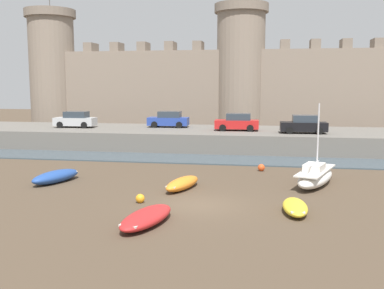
{
  "coord_description": "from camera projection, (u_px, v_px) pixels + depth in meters",
  "views": [
    {
      "loc": [
        3.38,
        -22.1,
        6.17
      ],
      "look_at": [
        -1.15,
        4.59,
        2.5
      ],
      "focal_mm": 42.0,
      "sensor_mm": 36.0,
      "label": 1
    }
  ],
  "objects": [
    {
      "name": "sailboat_near_channel_right",
      "position": [
        315.0,
        176.0,
        27.41
      ],
      "size": [
        3.35,
        5.77,
        5.0
      ],
      "color": "silver",
      "rests_on": "ground"
    },
    {
      "name": "car_quay_east",
      "position": [
        169.0,
        120.0,
        45.75
      ],
      "size": [
        4.15,
        1.97,
        1.62
      ],
      "color": "#263F99",
      "rests_on": "quay_road"
    },
    {
      "name": "rowboat_midflat_left",
      "position": [
        182.0,
        183.0,
        26.4
      ],
      "size": [
        2.04,
        3.69,
        0.7
      ],
      "color": "orange",
      "rests_on": "ground"
    },
    {
      "name": "mooring_buoy_near_shore",
      "position": [
        140.0,
        198.0,
        23.4
      ],
      "size": [
        0.47,
        0.47,
        0.47
      ],
      "primitive_type": "sphere",
      "color": "orange",
      "rests_on": "ground"
    },
    {
      "name": "car_quay_centre_east",
      "position": [
        237.0,
        122.0,
        42.39
      ],
      "size": [
        4.15,
        1.97,
        1.62
      ],
      "color": "red",
      "rests_on": "quay_road"
    },
    {
      "name": "rowboat_midflat_right",
      "position": [
        146.0,
        217.0,
        19.78
      ],
      "size": [
        2.29,
        4.2,
        0.65
      ],
      "color": "red",
      "rests_on": "ground"
    },
    {
      "name": "water_channel",
      "position": [
        225.0,
        160.0,
        36.39
      ],
      "size": [
        80.0,
        4.5,
        0.1
      ],
      "primitive_type": "cube",
      "color": "#3D4C56",
      "rests_on": "ground"
    },
    {
      "name": "castle",
      "position": [
        240.0,
        80.0,
        54.1
      ],
      "size": [
        54.9,
        6.38,
        18.5
      ],
      "color": "gray",
      "rests_on": "ground"
    },
    {
      "name": "car_quay_centre_west",
      "position": [
        304.0,
        125.0,
        40.12
      ],
      "size": [
        4.15,
        1.97,
        1.62
      ],
      "color": "black",
      "rests_on": "quay_road"
    },
    {
      "name": "ground_plane",
      "position": [
        199.0,
        205.0,
        22.98
      ],
      "size": [
        160.0,
        160.0,
        0.0
      ],
      "primitive_type": "plane",
      "color": "#4C3D2D"
    },
    {
      "name": "mooring_buoy_mid_mud",
      "position": [
        261.0,
        168.0,
        31.93
      ],
      "size": [
        0.5,
        0.5,
        0.5
      ],
      "primitive_type": "sphere",
      "color": "#E04C1E",
      "rests_on": "ground"
    },
    {
      "name": "car_quay_west",
      "position": [
        76.0,
        120.0,
        45.5
      ],
      "size": [
        4.15,
        1.97,
        1.62
      ],
      "color": "#B2B5B7",
      "rests_on": "quay_road"
    },
    {
      "name": "quay_road",
      "position": [
        232.0,
        139.0,
        43.36
      ],
      "size": [
        60.52,
        10.0,
        1.77
      ],
      "primitive_type": "cube",
      "color": "#666059",
      "rests_on": "ground"
    },
    {
      "name": "rowboat_foreground_right",
      "position": [
        56.0,
        176.0,
        28.22
      ],
      "size": [
        2.39,
        3.92,
        0.76
      ],
      "color": "#234793",
      "rests_on": "ground"
    },
    {
      "name": "rowboat_foreground_centre",
      "position": [
        295.0,
        207.0,
        21.55
      ],
      "size": [
        1.3,
        3.05,
        0.58
      ],
      "color": "yellow",
      "rests_on": "ground"
    }
  ]
}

